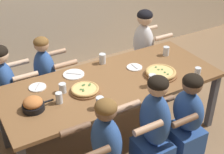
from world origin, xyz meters
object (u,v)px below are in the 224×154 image
(drinking_glass_d, at_px, (102,59))
(drinking_glass_a, at_px, (63,88))
(empty_plate_c, at_px, (134,67))
(skillet_bowl, at_px, (33,104))
(diner_near_center, at_px, (153,135))
(diner_far_midleft, at_px, (47,83))
(drinking_glass_b, at_px, (59,98))
(drinking_glass_c, at_px, (100,103))
(pizza_board_second, at_px, (85,90))
(diner_far_left, at_px, (7,93))
(diner_far_right, at_px, (143,53))
(drinking_glass_e, at_px, (197,72))
(pizza_board_main, at_px, (161,73))
(empty_plate_b, at_px, (74,74))
(empty_plate_a, at_px, (37,87))
(drinking_glass_f, at_px, (152,81))
(drinking_glass_g, at_px, (166,51))
(diner_near_midright, at_px, (186,124))

(drinking_glass_d, bearing_deg, drinking_glass_a, -152.12)
(empty_plate_c, bearing_deg, skillet_bowl, -171.32)
(diner_near_center, distance_m, diner_far_midleft, 1.54)
(diner_near_center, bearing_deg, empty_plate_c, -21.56)
(drinking_glass_b, distance_m, drinking_glass_c, 0.40)
(pizza_board_second, distance_m, diner_far_left, 1.03)
(drinking_glass_a, xyz_separation_m, drinking_glass_d, (0.64, 0.34, 0.01))
(drinking_glass_c, relative_size, diner_far_right, 0.10)
(drinking_glass_c, relative_size, diner_far_left, 0.11)
(pizza_board_second, distance_m, diner_far_midleft, 0.83)
(drinking_glass_c, relative_size, drinking_glass_e, 1.22)
(pizza_board_main, distance_m, drinking_glass_c, 0.89)
(drinking_glass_d, bearing_deg, empty_plate_b, -169.23)
(drinking_glass_c, bearing_deg, drinking_glass_a, 115.29)
(pizza_board_second, height_order, empty_plate_c, pizza_board_second)
(drinking_glass_d, height_order, diner_far_left, diner_far_left)
(empty_plate_a, height_order, diner_far_midleft, diner_far_midleft)
(drinking_glass_f, relative_size, drinking_glass_g, 1.21)
(pizza_board_second, bearing_deg, drinking_glass_b, -170.89)
(skillet_bowl, bearing_deg, diner_far_midleft, 64.36)
(drinking_glass_d, height_order, drinking_glass_f, drinking_glass_f)
(skillet_bowl, bearing_deg, diner_near_midright, -25.71)
(diner_near_midright, bearing_deg, diner_far_left, 45.09)
(empty_plate_b, distance_m, drinking_glass_e, 1.37)
(drinking_glass_e, relative_size, drinking_glass_g, 0.89)
(drinking_glass_e, relative_size, diner_near_midright, 0.09)
(empty_plate_b, bearing_deg, empty_plate_a, -173.12)
(drinking_glass_g, distance_m, diner_near_center, 1.27)
(empty_plate_b, distance_m, drinking_glass_c, 0.69)
(skillet_bowl, xyz_separation_m, diner_near_midright, (1.34, -0.65, -0.33))
(pizza_board_second, xyz_separation_m, diner_far_left, (-0.64, 0.76, -0.27))
(drinking_glass_c, xyz_separation_m, drinking_glass_d, (0.44, 0.77, -0.01))
(empty_plate_c, bearing_deg, drinking_glass_a, -176.33)
(drinking_glass_d, xyz_separation_m, drinking_glass_g, (0.78, -0.21, -0.00))
(pizza_board_second, distance_m, drinking_glass_d, 0.63)
(diner_far_left, bearing_deg, empty_plate_b, 60.08)
(empty_plate_c, bearing_deg, diner_far_right, 47.42)
(drinking_glass_b, bearing_deg, drinking_glass_c, -42.37)
(drinking_glass_d, height_order, diner_far_midleft, diner_far_midleft)
(drinking_glass_f, distance_m, diner_far_right, 1.21)
(drinking_glass_f, distance_m, diner_near_center, 0.58)
(skillet_bowl, height_order, diner_near_midright, diner_near_midright)
(skillet_bowl, height_order, drinking_glass_a, skillet_bowl)
(diner_near_midright, bearing_deg, pizza_board_main, -7.87)
(drinking_glass_b, relative_size, diner_far_right, 0.10)
(pizza_board_main, xyz_separation_m, empty_plate_a, (-1.27, 0.44, -0.02))
(diner_near_midright, bearing_deg, drinking_glass_c, 65.92)
(diner_far_midleft, bearing_deg, diner_near_midright, 33.86)
(empty_plate_a, height_order, drinking_glass_d, drinking_glass_d)
(drinking_glass_a, bearing_deg, skillet_bowl, -158.96)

